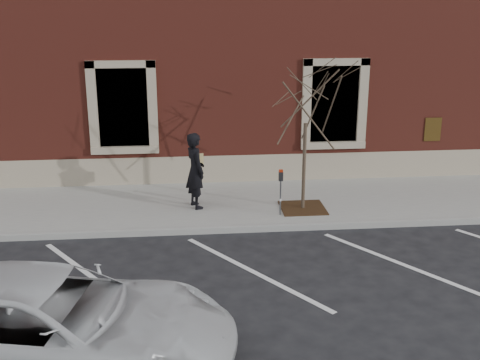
{
  "coord_description": "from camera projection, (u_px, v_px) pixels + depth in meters",
  "views": [
    {
      "loc": [
        -1.32,
        -13.29,
        5.44
      ],
      "look_at": [
        0.0,
        0.6,
        1.1
      ],
      "focal_mm": 45.0,
      "sensor_mm": 36.0,
      "label": 1
    }
  ],
  "objects": [
    {
      "name": "man",
      "position": [
        195.0,
        171.0,
        15.29
      ],
      "size": [
        0.69,
        0.84,
        1.96
      ],
      "primitive_type": "imported",
      "rotation": [
        0.0,
        0.0,
        1.94
      ],
      "color": "black",
      "rests_on": "sidewalk_near"
    },
    {
      "name": "tree_grate",
      "position": [
        303.0,
        208.0,
        15.46
      ],
      "size": [
        1.13,
        1.13,
        0.03
      ],
      "primitive_type": "cube",
      "color": "#3E2914",
      "rests_on": "sidewalk_near"
    },
    {
      "name": "sidewalk_near",
      "position": [
        236.0,
        204.0,
        16.01
      ],
      "size": [
        40.0,
        3.5,
        0.15
      ],
      "primitive_type": "cube",
      "color": "#A3A299",
      "rests_on": "ground"
    },
    {
      "name": "ground",
      "position": [
        242.0,
        231.0,
        14.37
      ],
      "size": [
        120.0,
        120.0,
        0.0
      ],
      "primitive_type": "plane",
      "color": "#28282B",
      "rests_on": "ground"
    },
    {
      "name": "sapling",
      "position": [
        306.0,
        99.0,
        14.62
      ],
      "size": [
        2.44,
        2.44,
        4.06
      ],
      "color": "brown",
      "rests_on": "sidewalk_near"
    },
    {
      "name": "building_civic",
      "position": [
        220.0,
        38.0,
        20.54
      ],
      "size": [
        40.0,
        8.62,
        8.0
      ],
      "color": "maroon",
      "rests_on": "ground"
    },
    {
      "name": "white_truck",
      "position": [
        49.0,
        326.0,
        8.83
      ],
      "size": [
        5.95,
        3.62,
        1.54
      ],
      "primitive_type": "imported",
      "rotation": [
        0.0,
        0.0,
        1.37
      ],
      "color": "silver",
      "rests_on": "ground"
    },
    {
      "name": "parking_meter",
      "position": [
        281.0,
        184.0,
        14.78
      ],
      "size": [
        0.11,
        0.08,
        1.17
      ],
      "rotation": [
        0.0,
        0.0,
        -0.26
      ],
      "color": "#595B60",
      "rests_on": "sidewalk_near"
    },
    {
      "name": "curb_near",
      "position": [
        243.0,
        229.0,
        14.3
      ],
      "size": [
        40.0,
        0.12,
        0.15
      ],
      "primitive_type": "cube",
      "color": "#9E9E99",
      "rests_on": "ground"
    },
    {
      "name": "parking_stripes",
      "position": [
        253.0,
        272.0,
        12.28
      ],
      "size": [
        28.0,
        4.4,
        0.01
      ],
      "primitive_type": null,
      "color": "silver",
      "rests_on": "ground"
    }
  ]
}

